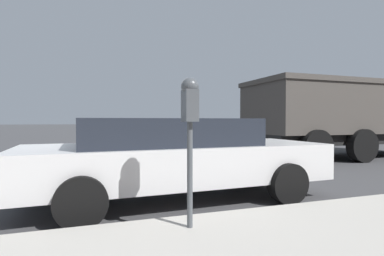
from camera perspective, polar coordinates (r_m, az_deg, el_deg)
name	(u,v)px	position (r m, az deg, el deg)	size (l,w,h in m)	color
ground_plane	(122,191)	(5.80, -13.28, -11.57)	(220.00, 220.00, 0.00)	#424244
parking_meter	(190,113)	(3.19, -0.43, 2.87)	(0.21, 0.19, 1.60)	#4C5156
car_white	(175,155)	(4.95, -3.22, -5.24)	(2.10, 4.94, 1.33)	silver
dump_truck	(344,114)	(12.09, 27.05, 2.46)	(3.00, 7.21, 2.73)	black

